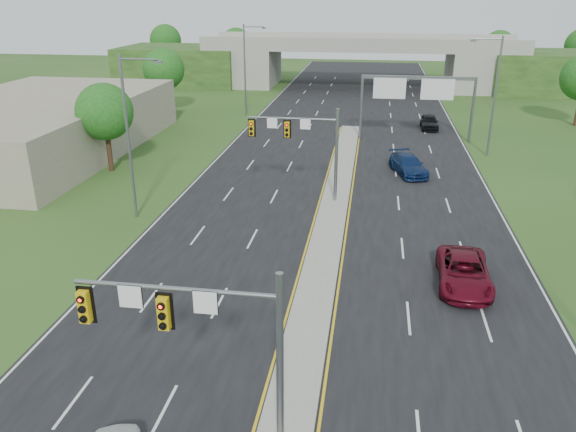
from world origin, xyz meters
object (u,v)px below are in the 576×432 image
(car_far_b, at_px, (408,165))
(sign_gantry, at_px, (416,90))
(overpass, at_px, (360,65))
(car_far_a, at_px, (464,272))
(car_far_c, at_px, (429,122))
(signal_mast_near, at_px, (208,334))
(signal_mast_far, at_px, (305,139))

(car_far_b, bearing_deg, sign_gantry, 68.19)
(overpass, relative_size, car_far_a, 13.98)
(overpass, bearing_deg, car_far_b, -83.07)
(car_far_c, bearing_deg, overpass, 106.76)
(car_far_a, height_order, car_far_b, car_far_a)
(signal_mast_near, relative_size, signal_mast_far, 1.00)
(car_far_b, height_order, car_far_c, car_far_c)
(signal_mast_near, bearing_deg, signal_mast_far, 90.00)
(signal_mast_near, distance_m, car_far_a, 17.07)
(signal_mast_near, bearing_deg, car_far_b, 76.42)
(car_far_a, distance_m, car_far_b, 19.84)
(car_far_c, bearing_deg, car_far_b, -100.23)
(car_far_c, bearing_deg, car_far_a, -91.89)
(overpass, xyz_separation_m, car_far_c, (8.88, -29.33, -2.74))
(signal_mast_far, height_order, car_far_a, signal_mast_far)
(sign_gantry, bearing_deg, signal_mast_near, -101.25)
(signal_mast_far, bearing_deg, car_far_a, -49.60)
(signal_mast_far, height_order, overpass, overpass)
(signal_mast_near, xyz_separation_m, signal_mast_far, (0.00, 25.00, 0.00))
(signal_mast_near, height_order, car_far_b, signal_mast_near)
(signal_mast_far, distance_m, car_far_a, 15.87)
(sign_gantry, relative_size, overpass, 0.14)
(signal_mast_near, relative_size, car_far_c, 1.49)
(signal_mast_near, relative_size, overpass, 0.09)
(signal_mast_near, distance_m, sign_gantry, 45.88)
(signal_mast_far, height_order, sign_gantry, signal_mast_far)
(sign_gantry, bearing_deg, signal_mast_far, -114.11)
(signal_mast_far, xyz_separation_m, car_far_a, (9.97, -11.71, -3.91))
(signal_mast_near, relative_size, sign_gantry, 0.60)
(overpass, bearing_deg, signal_mast_far, -92.35)
(car_far_b, bearing_deg, signal_mast_far, -151.99)
(sign_gantry, height_order, car_far_a, sign_gantry)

